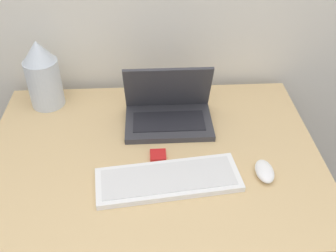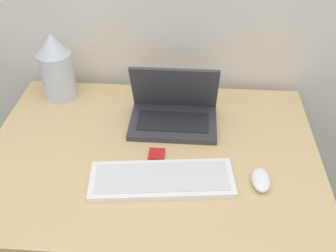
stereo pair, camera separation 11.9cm
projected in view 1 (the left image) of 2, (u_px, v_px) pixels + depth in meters
name	position (u px, v px, depth m)	size (l,w,h in m)	color
desk	(153.00, 173.00, 1.30)	(1.06, 0.77, 0.72)	tan
laptop	(168.00, 110.00, 1.35)	(0.30, 0.20, 0.21)	#333338
keyboard	(168.00, 180.00, 1.14)	(0.43, 0.19, 0.02)	white
mouse	(264.00, 171.00, 1.16)	(0.05, 0.10, 0.03)	white
vase	(42.00, 75.00, 1.38)	(0.12, 0.12, 0.25)	silver
mp3_player	(158.00, 155.00, 1.23)	(0.05, 0.05, 0.01)	red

